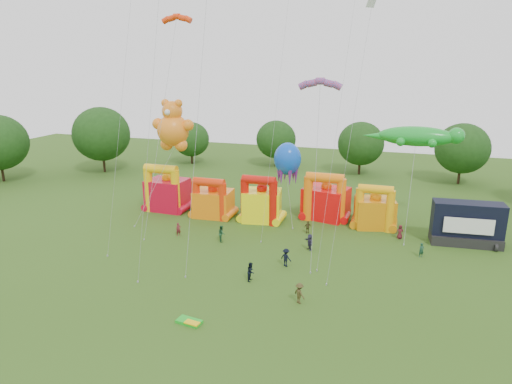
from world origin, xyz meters
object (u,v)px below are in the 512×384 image
(bouncy_castle_2, at_px, (261,203))
(spectator_4, at_px, (308,227))
(stage_trailer, at_px, (467,224))
(gecko_kite, at_px, (414,161))
(bouncy_castle_0, at_px, (167,192))
(teddy_bear_kite, at_px, (161,166))
(octopus_kite, at_px, (289,182))
(spectator_0, at_px, (201,211))

(bouncy_castle_2, height_order, spectator_4, bouncy_castle_2)
(stage_trailer, bearing_deg, gecko_kite, 143.08)
(gecko_kite, xyz_separation_m, spectator_4, (-11.48, -6.77, -7.52))
(bouncy_castle_0, distance_m, teddy_bear_kite, 6.55)
(octopus_kite, bearing_deg, teddy_bear_kite, -157.70)
(stage_trailer, height_order, gecko_kite, gecko_kite)
(bouncy_castle_2, relative_size, spectator_0, 3.51)
(gecko_kite, height_order, spectator_4, gecko_kite)
(bouncy_castle_2, xyz_separation_m, teddy_bear_kite, (-12.12, -3.70, 4.85))
(bouncy_castle_0, distance_m, octopus_kite, 17.08)
(bouncy_castle_0, distance_m, spectator_4, 20.79)
(spectator_4, bearing_deg, bouncy_castle_2, -51.09)
(octopus_kite, distance_m, spectator_4, 7.41)
(octopus_kite, xyz_separation_m, spectator_4, (3.67, -5.05, -4.00))
(bouncy_castle_0, bearing_deg, octopus_kite, 6.70)
(bouncy_castle_0, bearing_deg, stage_trailer, -1.39)
(stage_trailer, xyz_separation_m, gecko_kite, (-6.15, 4.62, 5.93))
(gecko_kite, bearing_deg, spectator_0, -168.36)
(stage_trailer, height_order, teddy_bear_kite, teddy_bear_kite)
(stage_trailer, height_order, spectator_4, stage_trailer)
(bouncy_castle_0, bearing_deg, spectator_0, -16.11)
(bouncy_castle_2, relative_size, spectator_4, 4.05)
(teddy_bear_kite, distance_m, spectator_4, 19.86)
(teddy_bear_kite, height_order, octopus_kite, teddy_bear_kite)
(bouncy_castle_2, bearing_deg, stage_trailer, -1.00)
(stage_trailer, relative_size, gecko_kite, 0.62)
(gecko_kite, xyz_separation_m, spectator_0, (-26.12, -5.38, -7.40))
(bouncy_castle_2, height_order, teddy_bear_kite, teddy_bear_kite)
(bouncy_castle_2, distance_m, gecko_kite, 19.50)
(bouncy_castle_2, bearing_deg, gecko_kite, 13.05)
(bouncy_castle_2, height_order, spectator_0, bouncy_castle_2)
(gecko_kite, height_order, spectator_0, gecko_kite)
(bouncy_castle_0, xyz_separation_m, octopus_kite, (16.81, 1.98, 2.24))
(bouncy_castle_2, xyz_separation_m, stage_trailer, (24.25, -0.42, -0.04))
(gecko_kite, relative_size, spectator_0, 6.90)
(teddy_bear_kite, relative_size, gecko_kite, 1.26)
(bouncy_castle_2, bearing_deg, teddy_bear_kite, -163.01)
(octopus_kite, bearing_deg, spectator_0, -161.53)
(gecko_kite, distance_m, octopus_kite, 15.65)
(bouncy_castle_2, distance_m, stage_trailer, 24.26)
(bouncy_castle_2, xyz_separation_m, octopus_kite, (2.96, 2.48, 2.37))
(teddy_bear_kite, relative_size, spectator_4, 10.03)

